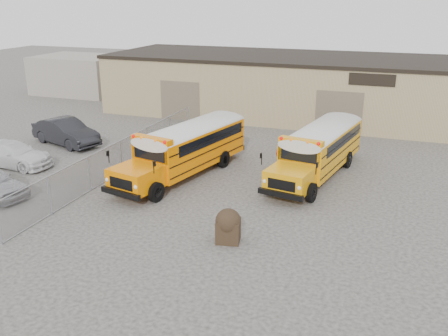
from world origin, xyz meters
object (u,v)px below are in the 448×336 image
(tarp_bundle, at_px, (228,225))
(school_bus_left, at_px, (241,124))
(school_bus_right, at_px, (349,124))
(car_white, at_px, (12,154))
(car_dark, at_px, (66,132))

(tarp_bundle, bearing_deg, school_bus_left, 105.96)
(school_bus_right, bearing_deg, tarp_bundle, -101.33)
(car_white, bearing_deg, car_dark, -1.16)
(school_bus_right, height_order, car_dark, school_bus_right)
(school_bus_left, height_order, car_white, school_bus_left)
(school_bus_right, bearing_deg, school_bus_left, -160.67)
(school_bus_left, bearing_deg, tarp_bundle, -74.04)
(tarp_bundle, distance_m, car_dark, 17.01)
(school_bus_left, distance_m, car_dark, 11.33)
(school_bus_right, bearing_deg, car_white, -150.26)
(school_bus_left, xyz_separation_m, car_dark, (-10.87, -3.11, -0.76))
(car_dark, bearing_deg, tarp_bundle, -104.48)
(school_bus_left, relative_size, car_dark, 1.90)
(school_bus_right, height_order, car_white, school_bus_right)
(school_bus_left, xyz_separation_m, car_white, (-11.06, -7.73, -0.90))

